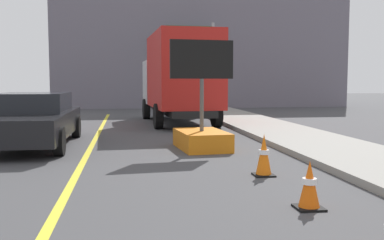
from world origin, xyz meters
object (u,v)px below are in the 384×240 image
Objects in this scene: box_truck at (179,77)px; traffic_cone_mid_lane at (309,185)px; arrow_board_trailer at (202,130)px; highway_guide_sign at (199,51)px; pickup_car at (32,119)px; traffic_cone_far_lane at (264,155)px.

traffic_cone_mid_lane is (0.28, -12.06, -1.54)m from box_truck.
arrow_board_trailer is 0.54× the size of highway_guide_sign.
arrow_board_trailer is 0.53× the size of pickup_car.
pickup_car is 1.02× the size of highway_guide_sign.
highway_guide_sign is at bearing 74.63° from box_truck.
highway_guide_sign is 17.76m from traffic_cone_far_lane.
highway_guide_sign is 7.68× the size of traffic_cone_mid_lane.
box_truck is 10.10m from traffic_cone_far_lane.
arrow_board_trailer is 6.84m from box_truck.
arrow_board_trailer is at bearing -92.06° from box_truck.
arrow_board_trailer reaches higher than traffic_cone_mid_lane.
traffic_cone_mid_lane is 2.09m from traffic_cone_far_lane.
box_truck is at bearing 50.66° from pickup_car.
box_truck is 7.86m from highway_guide_sign.
pickup_car is at bearing 164.77° from arrow_board_trailer.
pickup_car is 6.80× the size of traffic_cone_far_lane.
pickup_car is 6.59m from traffic_cone_far_lane.
box_truck is 1.33× the size of pickup_car.
pickup_car is (-4.53, -5.53, -1.17)m from box_truck.
traffic_cone_far_lane is at bearing -80.27° from arrow_board_trailer.
box_truck is 10.46× the size of traffic_cone_mid_lane.
pickup_car is at bearing 126.34° from traffic_cone_mid_lane.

